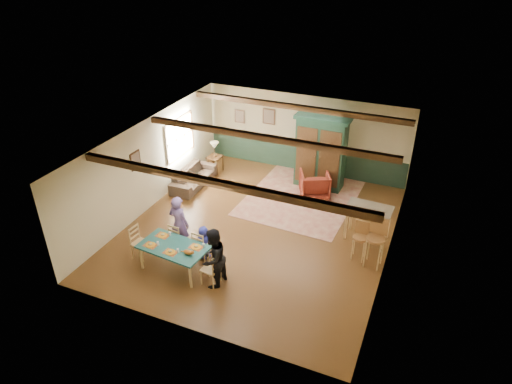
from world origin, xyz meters
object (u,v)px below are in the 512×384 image
at_px(end_table, 215,164).
at_px(bar_stool_left, 359,242).
at_px(person_man, 179,224).
at_px(dining_table, 175,258).
at_px(table_lamp, 214,149).
at_px(dining_chair_end_left, 141,243).
at_px(counter_table, 367,223).
at_px(dining_chair_far_left, 179,237).
at_px(dining_chair_far_right, 202,245).
at_px(bar_stool_right, 375,244).
at_px(sofa, 194,177).
at_px(person_woman, 213,258).
at_px(cat, 188,252).
at_px(person_child, 204,243).
at_px(armchair, 314,184).
at_px(armoire, 321,152).
at_px(dining_chair_end_right, 211,268).

bearing_deg(end_table, bar_stool_left, -27.77).
relative_size(person_man, bar_stool_left, 1.54).
height_order(dining_table, person_man, person_man).
relative_size(table_lamp, bar_stool_left, 0.51).
bearing_deg(bar_stool_left, person_man, -161.74).
relative_size(dining_chair_end_left, counter_table, 0.74).
relative_size(dining_chair_far_left, bar_stool_left, 0.85).
bearing_deg(dining_chair_far_right, bar_stool_right, -154.73).
bearing_deg(dining_table, sofa, 113.76).
distance_m(dining_chair_far_right, sofa, 4.02).
bearing_deg(person_woman, dining_chair_end_left, -90.00).
relative_size(dining_chair_far_right, counter_table, 0.74).
relative_size(dining_chair_far_right, cat, 2.64).
bearing_deg(end_table, dining_chair_far_left, -74.23).
distance_m(dining_chair_far_left, bar_stool_right, 4.94).
bearing_deg(cat, bar_stool_right, 34.71).
relative_size(person_child, armchair, 1.03).
xyz_separation_m(person_woman, counter_table, (2.92, 3.26, -0.27)).
relative_size(dining_chair_end_left, table_lamp, 1.66).
distance_m(person_child, cat, 0.89).
bearing_deg(sofa, armchair, -78.30).
bearing_deg(sofa, bar_stool_left, -108.16).
bearing_deg(cat, dining_table, 169.70).
relative_size(dining_table, person_child, 1.79).
bearing_deg(bar_stool_left, dining_table, -151.47).
relative_size(person_man, armchair, 1.77).
bearing_deg(table_lamp, bar_stool_left, -27.77).
height_order(sofa, bar_stool_right, bar_stool_right).
xyz_separation_m(sofa, end_table, (0.20, 1.15, -0.00)).
bearing_deg(person_man, armoire, -110.40).
bearing_deg(dining_chair_end_left, table_lamp, 11.32).
bearing_deg(bar_stool_right, person_man, -159.70).
bearing_deg(counter_table, dining_chair_end_left, -149.20).
bearing_deg(person_woman, person_man, -115.87).
height_order(sofa, table_lamp, table_lamp).
height_order(person_man, bar_stool_left, person_man).
distance_m(armoire, armchair, 1.06).
xyz_separation_m(dining_chair_far_right, person_man, (-0.72, 0.14, 0.36)).
height_order(person_child, sofa, person_child).
bearing_deg(cat, dining_chair_end_right, 9.46).
bearing_deg(table_lamp, dining_chair_far_right, -66.25).
height_order(armoire, table_lamp, armoire).
relative_size(person_child, sofa, 0.47).
bearing_deg(end_table, cat, -68.77).
relative_size(dining_chair_far_left, dining_chair_far_right, 1.00).
distance_m(dining_chair_end_right, bar_stool_left, 3.77).
relative_size(dining_chair_end_left, person_woman, 0.58).
relative_size(dining_chair_far_left, dining_chair_end_right, 1.00).
distance_m(dining_chair_end_left, bar_stool_left, 5.51).
distance_m(armoire, end_table, 3.73).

